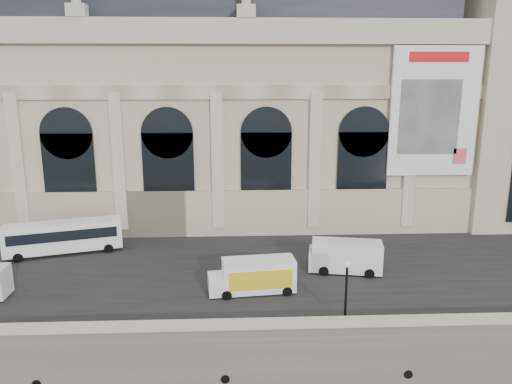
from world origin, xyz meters
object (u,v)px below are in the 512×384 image
van_c (342,256)px  box_truck (254,276)px  lamp_right (346,292)px  bus_left (63,236)px

van_c → box_truck: bearing=-153.7°
van_c → box_truck: 8.69m
box_truck → lamp_right: size_ratio=1.51×
box_truck → van_c: bearing=26.3°
bus_left → lamp_right: 27.97m
van_c → box_truck: (-7.79, -3.85, -0.04)m
box_truck → lamp_right: 8.09m
van_c → lamp_right: lamp_right is taller
bus_left → lamp_right: (23.83, -14.64, 0.53)m
lamp_right → box_truck: bearing=139.3°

